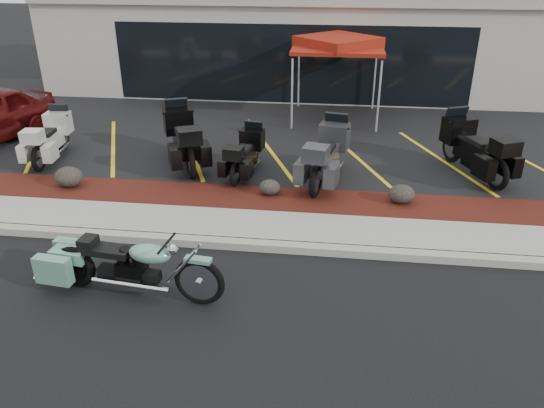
# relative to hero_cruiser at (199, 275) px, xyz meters

# --- Properties ---
(ground) EXTENTS (90.00, 90.00, 0.00)m
(ground) POSITION_rel_hero_cruiser_xyz_m (0.31, 0.89, -0.54)
(ground) COLOR black
(ground) RESTS_ON ground
(curb) EXTENTS (24.00, 0.25, 0.15)m
(curb) POSITION_rel_hero_cruiser_xyz_m (0.31, 1.79, -0.47)
(curb) COLOR gray
(curb) RESTS_ON ground
(sidewalk) EXTENTS (24.00, 1.20, 0.15)m
(sidewalk) POSITION_rel_hero_cruiser_xyz_m (0.31, 2.49, -0.47)
(sidewalk) COLOR gray
(sidewalk) RESTS_ON ground
(mulch_bed) EXTENTS (24.00, 1.20, 0.16)m
(mulch_bed) POSITION_rel_hero_cruiser_xyz_m (0.31, 3.69, -0.46)
(mulch_bed) COLOR black
(mulch_bed) RESTS_ON ground
(upper_lot) EXTENTS (26.00, 9.60, 0.15)m
(upper_lot) POSITION_rel_hero_cruiser_xyz_m (0.31, 9.09, -0.47)
(upper_lot) COLOR black
(upper_lot) RESTS_ON ground
(dealership_building) EXTENTS (18.00, 8.16, 4.00)m
(dealership_building) POSITION_rel_hero_cruiser_xyz_m (0.31, 15.36, 1.46)
(dealership_building) COLOR #A7A096
(dealership_building) RESTS_ON ground
(boulder_left) EXTENTS (0.65, 0.54, 0.46)m
(boulder_left) POSITION_rel_hero_cruiser_xyz_m (-3.98, 3.75, -0.15)
(boulder_left) COLOR black
(boulder_left) RESTS_ON mulch_bed
(boulder_mid) EXTENTS (0.48, 0.40, 0.34)m
(boulder_mid) POSITION_rel_hero_cruiser_xyz_m (0.59, 3.87, -0.21)
(boulder_mid) COLOR black
(boulder_mid) RESTS_ON mulch_bed
(boulder_right) EXTENTS (0.56, 0.47, 0.40)m
(boulder_right) POSITION_rel_hero_cruiser_xyz_m (3.42, 3.81, -0.18)
(boulder_right) COLOR black
(boulder_right) RESTS_ON mulch_bed
(hero_cruiser) EXTENTS (3.15, 1.12, 1.08)m
(hero_cruiser) POSITION_rel_hero_cruiser_xyz_m (0.00, 0.00, 0.00)
(hero_cruiser) COLOR #659D84
(hero_cruiser) RESTS_ON ground
(touring_white) EXTENTS (1.04, 2.23, 1.26)m
(touring_white) POSITION_rel_hero_cruiser_xyz_m (-5.28, 6.08, 0.24)
(touring_white) COLOR beige
(touring_white) RESTS_ON upper_lot
(touring_black_front) EXTENTS (1.93, 2.69, 1.47)m
(touring_black_front) POSITION_rel_hero_cruiser_xyz_m (-2.12, 6.24, 0.34)
(touring_black_front) COLOR black
(touring_black_front) RESTS_ON upper_lot
(touring_black_mid) EXTENTS (1.02, 2.03, 1.13)m
(touring_black_mid) POSITION_rel_hero_cruiser_xyz_m (-0.03, 5.64, 0.17)
(touring_black_mid) COLOR black
(touring_black_mid) RESTS_ON upper_lot
(touring_grey) EXTENTS (1.42, 2.57, 1.41)m
(touring_grey) POSITION_rel_hero_cruiser_xyz_m (1.96, 5.62, 0.31)
(touring_grey) COLOR #2E2F34
(touring_grey) RESTS_ON upper_lot
(touring_black_rear) EXTENTS (1.82, 2.64, 1.44)m
(touring_black_rear) POSITION_rel_hero_cruiser_xyz_m (4.89, 6.43, 0.33)
(touring_black_rear) COLOR black
(touring_black_rear) RESTS_ON upper_lot
(traffic_cone) EXTENTS (0.37, 0.37, 0.40)m
(traffic_cone) POSITION_rel_hero_cruiser_xyz_m (-0.58, 8.19, -0.19)
(traffic_cone) COLOR #EE4007
(traffic_cone) RESTS_ON upper_lot
(popup_canopy) EXTENTS (3.57, 3.57, 2.51)m
(popup_canopy) POSITION_rel_hero_cruiser_xyz_m (1.89, 9.92, 1.88)
(popup_canopy) COLOR silver
(popup_canopy) RESTS_ON upper_lot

